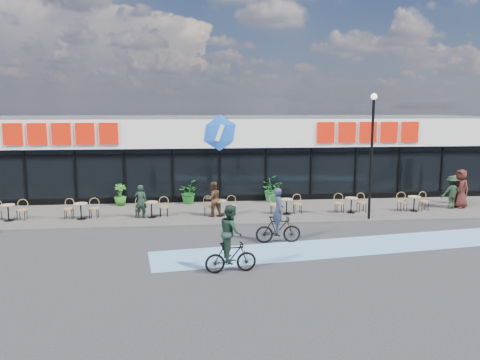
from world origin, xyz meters
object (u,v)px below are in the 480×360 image
object	(u,v)px
pedestrian_b	(455,189)
potted_plant_left	(120,195)
pedestrian_a	(460,189)
patron_right	(213,199)
cyclist_a	(278,223)
lamp_post	(372,146)
patron_left	(141,201)
pedestrian_c	(451,192)
potted_plant_mid	(188,192)
potted_plant_right	(270,189)

from	to	relation	value
pedestrian_b	potted_plant_left	bearing A→B (deg)	69.79
pedestrian_b	pedestrian_a	bearing A→B (deg)	147.52
potted_plant_left	pedestrian_b	distance (m)	17.50
patron_right	cyclist_a	xyz separation A→B (m)	(2.28, -4.20, -0.15)
cyclist_a	lamp_post	bearing A→B (deg)	32.21
lamp_post	patron_left	world-z (taller)	lamp_post
pedestrian_a	pedestrian_c	world-z (taller)	pedestrian_a
potted_plant_mid	patron_right	xyz separation A→B (m)	(1.20, -3.15, 0.21)
potted_plant_right	pedestrian_c	world-z (taller)	pedestrian_c
pedestrian_b	cyclist_a	size ratio (longest dim) A/B	0.71
lamp_post	cyclist_a	world-z (taller)	lamp_post
patron_left	potted_plant_left	bearing A→B (deg)	-57.69
pedestrian_c	pedestrian_b	bearing A→B (deg)	-134.13
lamp_post	pedestrian_a	bearing A→B (deg)	18.85
potted_plant_left	patron_right	xyz separation A→B (m)	(4.67, -2.97, 0.26)
patron_left	pedestrian_b	world-z (taller)	patron_left
patron_left	pedestrian_a	distance (m)	15.80
lamp_post	potted_plant_left	xyz separation A→B (m)	(-11.69, 4.18, -2.75)
potted_plant_mid	pedestrian_c	xyz separation A→B (m)	(13.15, -2.60, 0.21)
pedestrian_c	potted_plant_left	bearing A→B (deg)	-15.29
potted_plant_mid	potted_plant_right	world-z (taller)	potted_plant_right
lamp_post	patron_left	bearing A→B (deg)	173.21
potted_plant_mid	pedestrian_a	size ratio (longest dim) A/B	0.63
potted_plant_left	patron_left	size ratio (longest dim) A/B	0.72
potted_plant_left	patron_right	bearing A→B (deg)	-32.46
potted_plant_left	potted_plant_mid	xyz separation A→B (m)	(3.47, 0.18, 0.06)
lamp_post	potted_plant_mid	distance (m)	9.69
potted_plant_left	cyclist_a	size ratio (longest dim) A/B	0.52
potted_plant_left	potted_plant_right	world-z (taller)	potted_plant_right
potted_plant_left	cyclist_a	world-z (taller)	cyclist_a
patron_right	pedestrian_c	distance (m)	11.96
potted_plant_right	patron_left	size ratio (longest dim) A/B	0.87
lamp_post	pedestrian_b	world-z (taller)	lamp_post
pedestrian_a	pedestrian_c	bearing A→B (deg)	-101.69
patron_right	cyclist_a	bearing A→B (deg)	97.85
pedestrian_c	patron_right	bearing A→B (deg)	-4.38
patron_right	pedestrian_a	world-z (taller)	pedestrian_a
lamp_post	potted_plant_left	world-z (taller)	lamp_post
potted_plant_left	pedestrian_c	distance (m)	16.79
cyclist_a	patron_right	bearing A→B (deg)	118.55
patron_right	potted_plant_left	bearing A→B (deg)	-53.15
lamp_post	pedestrian_c	world-z (taller)	lamp_post
lamp_post	patron_left	distance (m)	10.71
pedestrian_c	cyclist_a	world-z (taller)	cyclist_a
potted_plant_mid	patron_right	bearing A→B (deg)	-69.05
pedestrian_c	cyclist_a	size ratio (longest dim) A/B	0.77
potted_plant_left	pedestrian_b	world-z (taller)	pedestrian_b
lamp_post	potted_plant_right	distance (m)	6.35
potted_plant_right	cyclist_a	bearing A→B (deg)	-97.25
potted_plant_left	pedestrian_c	bearing A→B (deg)	-8.31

